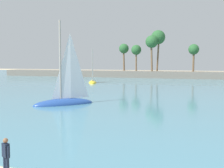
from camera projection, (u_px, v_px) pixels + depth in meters
sea at (173, 82)px, 64.50m from camera, size 220.00×108.11×0.06m
palm_headland at (199, 64)px, 76.18m from camera, size 100.56×6.41×13.10m
person_at_waterline at (6, 156)px, 12.42m from camera, size 0.50×0.33×1.67m
sailboat_mid_bay at (93, 80)px, 61.79m from camera, size 3.16×5.41×7.53m
sailboat_toward_headland at (65, 96)px, 32.22m from camera, size 6.19×6.07×9.67m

